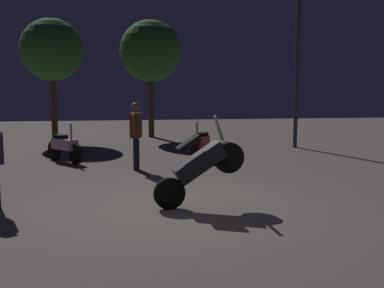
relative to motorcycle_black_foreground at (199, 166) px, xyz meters
name	(u,v)px	position (x,y,z in m)	size (l,w,h in m)	color
ground_plane	(185,206)	(-0.24, 0.09, -0.74)	(40.00, 40.00, 0.00)	#605951
motorcycle_black_foreground	(199,166)	(0.00, 0.00, 0.00)	(1.66, 0.44, 1.63)	black
motorcycle_pink_parked_left	(65,147)	(-3.06, 5.14, -0.31)	(1.15, 1.33, 1.11)	black
motorcycle_red_parked_right	(201,144)	(0.82, 5.15, -0.31)	(0.81, 1.54, 1.11)	black
person_bystander_far	(136,130)	(-1.07, 3.67, 0.29)	(0.32, 0.67, 1.72)	black
streetlamp_near	(298,44)	(4.45, 7.12, 2.80)	(0.36, 0.36, 5.68)	#38383D
tree_left_bg	(52,50)	(-4.19, 10.42, 2.74)	(2.40, 2.40, 4.71)	#4C331E
tree_center_bg	(150,51)	(-0.36, 10.98, 2.78)	(2.51, 2.51, 4.80)	#4C331E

